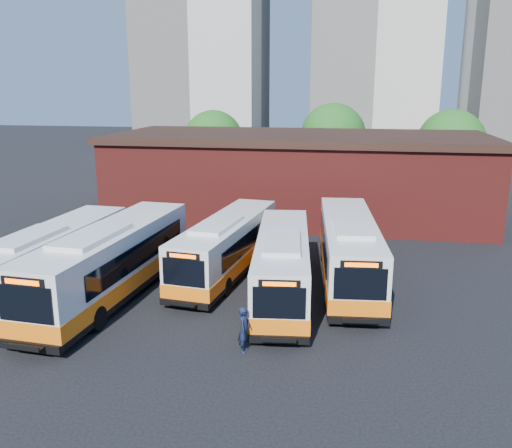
% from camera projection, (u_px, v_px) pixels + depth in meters
% --- Properties ---
extents(ground, '(220.00, 220.00, 0.00)m').
position_uv_depth(ground, '(249.00, 316.00, 24.11)').
color(ground, black).
extents(bus_farwest, '(3.11, 12.32, 3.33)m').
position_uv_depth(bus_farwest, '(49.00, 263.00, 26.52)').
color(bus_farwest, silver).
rests_on(bus_farwest, ground).
extents(bus_west, '(3.55, 13.30, 3.59)m').
position_uv_depth(bus_west, '(111.00, 265.00, 25.92)').
color(bus_west, silver).
rests_on(bus_west, ground).
extents(bus_midwest, '(3.71, 11.83, 3.18)m').
position_uv_depth(bus_midwest, '(227.00, 248.00, 29.28)').
color(bus_midwest, silver).
rests_on(bus_midwest, ground).
extents(bus_mideast, '(3.67, 11.90, 3.20)m').
position_uv_depth(bus_mideast, '(282.00, 267.00, 26.13)').
color(bus_mideast, silver).
rests_on(bus_mideast, ground).
extents(bus_east, '(3.71, 12.73, 3.42)m').
position_uv_depth(bus_east, '(349.00, 252.00, 28.11)').
color(bus_east, silver).
rests_on(bus_east, ground).
extents(transit_worker, '(0.47, 0.69, 1.82)m').
position_uv_depth(transit_worker, '(244.00, 329.00, 20.66)').
color(transit_worker, '#111833').
rests_on(transit_worker, ground).
extents(depot_building, '(28.60, 12.60, 6.40)m').
position_uv_depth(depot_building, '(298.00, 174.00, 42.37)').
color(depot_building, maroon).
rests_on(depot_building, ground).
extents(tree_west, '(6.00, 6.00, 7.65)m').
position_uv_depth(tree_west, '(213.00, 140.00, 55.22)').
color(tree_west, '#382314').
rests_on(tree_west, ground).
extents(tree_mid, '(6.56, 6.56, 8.36)m').
position_uv_depth(tree_mid, '(333.00, 136.00, 54.92)').
color(tree_mid, '#382314').
rests_on(tree_mid, ground).
extents(tree_east, '(6.24, 6.24, 7.96)m').
position_uv_depth(tree_east, '(451.00, 143.00, 50.20)').
color(tree_east, '#382314').
rests_on(tree_east, ground).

